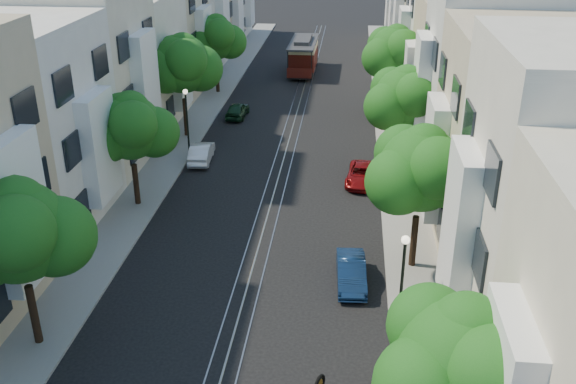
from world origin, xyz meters
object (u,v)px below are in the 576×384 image
(tree_w_c, at_px, (183,65))
(cable_car, at_px, (303,54))
(parked_car_w_far, at_px, (237,110))
(tree_w_d, at_px, (216,39))
(parked_car_e_far, at_px, (362,175))
(tree_e_b, at_px, (422,171))
(tree_w_a, at_px, (19,234))
(tree_w_b, at_px, (131,129))
(lamp_west, at_px, (187,111))
(tree_e_c, at_px, (405,100))
(tree_e_d, at_px, (395,53))
(lamp_east, at_px, (403,270))
(parked_car_e_mid, at_px, (351,272))
(tree_e_a, at_px, (462,365))
(parked_car_w_mid, at_px, (201,152))

(tree_w_c, bearing_deg, cable_car, 70.58)
(cable_car, xyz_separation_m, parked_car_w_far, (-3.90, -14.19, -1.19))
(tree_w_c, xyz_separation_m, tree_w_d, (-0.00, 11.00, -0.47))
(cable_car, distance_m, parked_car_w_far, 14.77)
(parked_car_e_far, bearing_deg, cable_car, 107.91)
(tree_e_b, xyz_separation_m, tree_w_a, (-14.40, -7.00, 0.00))
(tree_e_b, relative_size, tree_w_b, 1.07)
(lamp_west, bearing_deg, tree_e_c, -8.49)
(parked_car_e_far, bearing_deg, tree_e_d, 85.74)
(parked_car_e_far, bearing_deg, lamp_west, 167.20)
(tree_e_b, bearing_deg, tree_w_a, -154.08)
(tree_e_c, xyz_separation_m, parked_car_e_far, (-2.27, -1.78, -4.07))
(lamp_east, bearing_deg, parked_car_e_mid, 119.07)
(cable_car, height_order, parked_car_w_far, cable_car)
(tree_e_a, distance_m, lamp_east, 7.26)
(tree_w_c, xyz_separation_m, cable_car, (6.64, 18.83, -3.30))
(tree_e_d, relative_size, lamp_west, 1.65)
(parked_car_w_far, bearing_deg, tree_w_a, 87.28)
(lamp_west, xyz_separation_m, parked_car_e_mid, (10.76, -14.69, -2.27))
(tree_w_a, relative_size, lamp_west, 1.61)
(tree_e_a, height_order, tree_e_d, tree_e_d)
(tree_w_c, distance_m, lamp_east, 25.01)
(tree_w_b, bearing_deg, lamp_west, 84.03)
(tree_e_d, relative_size, tree_w_c, 0.97)
(tree_w_a, xyz_separation_m, tree_w_d, (-0.00, 34.00, -0.13))
(tree_w_b, xyz_separation_m, parked_car_w_mid, (1.99, 6.63, -3.81))
(tree_e_a, height_order, tree_e_c, tree_e_c)
(tree_e_b, distance_m, parked_car_w_far, 24.07)
(tree_e_c, xyz_separation_m, tree_w_c, (-14.40, 5.00, 0.47))
(lamp_east, height_order, cable_car, lamp_east)
(tree_e_d, bearing_deg, parked_car_e_far, -100.07)
(tree_w_a, xyz_separation_m, cable_car, (6.64, 41.83, -2.96))
(lamp_east, bearing_deg, tree_e_d, 87.96)
(tree_e_c, bearing_deg, lamp_west, 171.51)
(lamp_east, bearing_deg, tree_e_b, 79.07)
(tree_w_b, xyz_separation_m, parked_car_w_far, (2.74, 15.64, -3.82))
(tree_e_c, relative_size, parked_car_w_far, 1.93)
(tree_e_a, xyz_separation_m, parked_car_e_far, (-2.27, 21.22, -3.87))
(tree_w_d, bearing_deg, tree_e_d, -19.15)
(parked_car_w_mid, bearing_deg, tree_e_d, -143.90)
(tree_w_b, distance_m, parked_car_w_mid, 7.90)
(tree_w_c, bearing_deg, tree_e_d, 22.62)
(tree_e_b, xyz_separation_m, parked_car_w_far, (-11.66, 20.64, -4.16))
(parked_car_w_far, bearing_deg, lamp_west, 78.93)
(cable_car, xyz_separation_m, parked_car_e_mid, (4.96, -36.49, -1.20))
(tree_w_b, relative_size, lamp_east, 1.51)
(tree_w_c, xyz_separation_m, lamp_west, (0.84, -2.98, -2.22))
(tree_e_b, xyz_separation_m, tree_e_c, (-0.00, 11.00, -0.13))
(tree_w_a, bearing_deg, lamp_west, 87.60)
(tree_w_b, relative_size, parked_car_w_far, 1.86)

